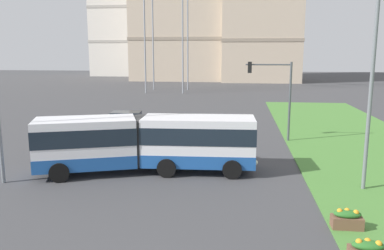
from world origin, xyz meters
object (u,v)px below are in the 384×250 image
(flower_planter_2, at_px, (347,219))
(apartment_tower_west, at_px, (122,11))
(traffic_light_far_right, at_px, (275,87))
(streetlight_median, at_px, (371,84))
(car_maroon_sedan, at_px, (128,122))
(articulated_bus, at_px, (147,142))

(flower_planter_2, bearing_deg, apartment_tower_west, 110.76)
(traffic_light_far_right, distance_m, streetlight_median, 10.87)
(car_maroon_sedan, bearing_deg, articulated_bus, -69.15)
(articulated_bus, height_order, flower_planter_2, articulated_bus)
(flower_planter_2, relative_size, streetlight_median, 0.12)
(car_maroon_sedan, height_order, traffic_light_far_right, traffic_light_far_right)
(articulated_bus, bearing_deg, car_maroon_sedan, 110.85)
(articulated_bus, distance_m, streetlight_median, 11.47)
(traffic_light_far_right, height_order, apartment_tower_west, apartment_tower_west)
(articulated_bus, distance_m, traffic_light_far_right, 11.65)
(streetlight_median, bearing_deg, articulated_bus, 171.33)
(traffic_light_far_right, height_order, streetlight_median, streetlight_median)
(flower_planter_2, xyz_separation_m, streetlight_median, (1.90, 4.55, 4.60))
(traffic_light_far_right, xyz_separation_m, streetlight_median, (3.36, -10.28, 1.07))
(traffic_light_far_right, bearing_deg, flower_planter_2, -84.37)
(traffic_light_far_right, bearing_deg, streetlight_median, -71.89)
(car_maroon_sedan, distance_m, flower_planter_2, 21.87)
(flower_planter_2, distance_m, streetlight_median, 6.74)
(traffic_light_far_right, bearing_deg, apartment_tower_west, 113.22)
(articulated_bus, xyz_separation_m, apartment_tower_west, (-28.23, 91.85, 16.29))
(traffic_light_far_right, xyz_separation_m, apartment_tower_west, (-35.71, 83.22, 13.99))
(streetlight_median, bearing_deg, flower_planter_2, -112.65)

